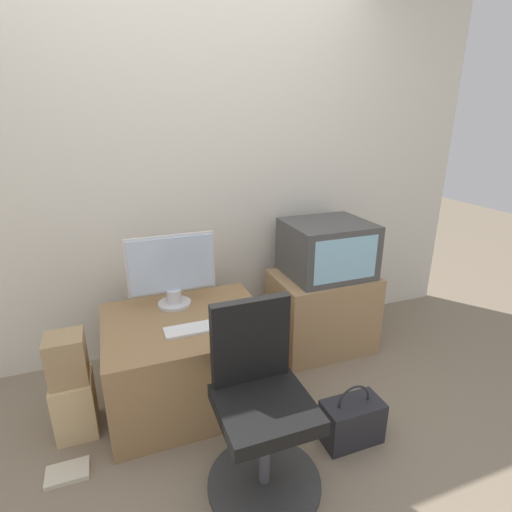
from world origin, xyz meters
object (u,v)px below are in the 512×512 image
at_px(mouse, 227,322).
at_px(book, 68,473).
at_px(cardboard_box_lower, 75,405).
at_px(office_chair, 261,415).
at_px(crt_tv, 327,249).
at_px(handbag, 352,421).
at_px(keyboard, 192,329).
at_px(main_monitor, 172,271).

xyz_separation_m(mouse, book, (-0.88, -0.22, -0.53)).
height_order(cardboard_box_lower, book, cardboard_box_lower).
distance_m(office_chair, book, 0.99).
bearing_deg(office_chair, book, 158.69).
distance_m(crt_tv, handbag, 1.14).
height_order(keyboard, handbag, keyboard).
bearing_deg(handbag, mouse, 135.50).
xyz_separation_m(office_chair, book, (-0.86, 0.34, -0.35)).
relative_size(keyboard, crt_tv, 0.52).
distance_m(main_monitor, handbag, 1.30).
xyz_separation_m(keyboard, handbag, (0.71, -0.52, -0.41)).
bearing_deg(main_monitor, book, -138.62).
distance_m(cardboard_box_lower, book, 0.34).
relative_size(cardboard_box_lower, book, 1.66).
relative_size(crt_tv, cardboard_box_lower, 1.72).
xyz_separation_m(main_monitor, mouse, (0.23, -0.35, -0.21)).
xyz_separation_m(main_monitor, crt_tv, (1.07, 0.03, 0.00)).
relative_size(office_chair, book, 4.46).
distance_m(mouse, cardboard_box_lower, 0.92).
distance_m(keyboard, book, 0.89).
bearing_deg(main_monitor, crt_tv, 1.76).
height_order(mouse, handbag, mouse).
xyz_separation_m(main_monitor, office_chair, (0.22, -0.91, -0.38)).
xyz_separation_m(main_monitor, handbag, (0.75, -0.86, -0.63)).
height_order(mouse, office_chair, office_chair).
distance_m(keyboard, handbag, 0.97).
height_order(crt_tv, handbag, crt_tv).
bearing_deg(keyboard, book, -161.36).
height_order(office_chair, handbag, office_chair).
height_order(office_chair, book, office_chair).
bearing_deg(book, main_monitor, 41.38).
distance_m(mouse, crt_tv, 0.95).
xyz_separation_m(crt_tv, office_chair, (-0.86, -0.94, -0.39)).
distance_m(office_chair, cardboard_box_lower, 1.06).
distance_m(main_monitor, cardboard_box_lower, 0.88).
height_order(handbag, book, handbag).
bearing_deg(keyboard, handbag, -36.06).
xyz_separation_m(mouse, office_chair, (-0.01, -0.55, -0.18)).
bearing_deg(crt_tv, keyboard, -160.29).
bearing_deg(office_chair, main_monitor, 103.59).
xyz_separation_m(mouse, handbag, (0.51, -0.51, -0.42)).
xyz_separation_m(cardboard_box_lower, handbag, (1.35, -0.59, -0.04)).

